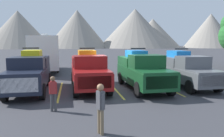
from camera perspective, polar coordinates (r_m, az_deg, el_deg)
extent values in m
plane|color=#38383D|center=(15.00, 0.24, -4.72)|extent=(240.00, 240.00, 0.00)
cube|color=black|center=(14.23, -20.37, -2.01)|extent=(2.13, 5.86, 1.00)
cube|color=black|center=(12.11, -21.98, -1.02)|extent=(1.96, 1.67, 0.08)
cube|color=black|center=(13.61, -20.86, 1.24)|extent=(1.91, 1.55, 0.73)
cube|color=slate|center=(13.02, -21.29, 1.14)|extent=(1.76, 0.25, 0.54)
cube|color=black|center=(15.68, -19.62, 1.72)|extent=(2.02, 2.72, 0.58)
cube|color=silver|center=(11.43, -22.57, -3.99)|extent=(1.70, 0.10, 0.70)
cylinder|color=black|center=(12.27, -17.41, -5.66)|extent=(0.30, 0.86, 0.85)
cylinder|color=black|center=(12.60, -25.80, -5.71)|extent=(0.30, 0.86, 0.85)
cylinder|color=black|center=(16.14, -16.00, -2.62)|extent=(0.30, 0.86, 0.85)
cylinder|color=black|center=(16.39, -22.42, -2.74)|extent=(0.30, 0.86, 0.85)
cube|color=yellow|center=(15.64, -19.70, 3.60)|extent=(1.14, 1.74, 0.45)
cylinder|color=black|center=(15.00, -18.31, 3.51)|extent=(0.19, 0.44, 0.44)
cylinder|color=black|center=(15.13, -21.70, 3.40)|extent=(0.19, 0.44, 0.44)
cylinder|color=black|center=(16.17, -17.82, 3.76)|extent=(0.19, 0.44, 0.44)
cylinder|color=black|center=(16.29, -20.97, 3.65)|extent=(0.19, 0.44, 0.44)
cube|color=black|center=(15.15, -20.01, 4.91)|extent=(1.00, 0.10, 0.08)
cube|color=maroon|center=(14.24, -5.86, -1.69)|extent=(2.17, 5.83, 0.93)
cube|color=maroon|center=(12.12, -4.91, -0.79)|extent=(2.00, 1.66, 0.08)
cube|color=maroon|center=(13.62, -5.68, 1.61)|extent=(1.95, 1.55, 0.81)
cube|color=slate|center=(13.02, -5.42, 1.55)|extent=(1.80, 0.27, 0.60)
cube|color=maroon|center=(15.69, -6.46, 1.92)|extent=(2.06, 2.70, 0.60)
cube|color=silver|center=(11.43, -4.44, -3.59)|extent=(1.73, 0.10, 0.65)
cylinder|color=black|center=(12.54, -0.65, -4.99)|extent=(0.30, 0.89, 0.88)
cylinder|color=black|center=(12.33, -9.28, -5.29)|extent=(0.30, 0.89, 0.88)
cylinder|color=black|center=(16.35, -3.24, -2.18)|extent=(0.30, 0.89, 0.88)
cylinder|color=black|center=(16.19, -9.83, -2.36)|extent=(0.30, 0.89, 0.88)
cube|color=orange|center=(15.65, -6.48, 3.84)|extent=(1.16, 1.73, 0.45)
cylinder|color=black|center=(15.12, -4.55, 3.73)|extent=(0.19, 0.44, 0.44)
cylinder|color=black|center=(15.04, -8.03, 3.67)|extent=(0.19, 0.44, 0.44)
cylinder|color=black|center=(16.28, -5.05, 3.96)|extent=(0.19, 0.44, 0.44)
cylinder|color=black|center=(16.20, -8.28, 3.90)|extent=(0.19, 0.44, 0.44)
cube|color=black|center=(15.16, -6.34, 5.16)|extent=(1.02, 0.10, 0.08)
cube|color=#144723|center=(14.27, 7.97, -1.69)|extent=(2.17, 5.80, 0.95)
cube|color=#144723|center=(12.28, 11.22, -0.74)|extent=(1.99, 1.66, 0.08)
cube|color=#144723|center=(13.67, 8.75, 1.70)|extent=(1.95, 1.54, 0.84)
cube|color=slate|center=(13.11, 9.66, 1.64)|extent=(1.80, 0.28, 0.62)
cube|color=#144723|center=(15.64, 6.12, 1.91)|extent=(2.06, 2.69, 0.58)
cube|color=silver|center=(11.65, 12.64, -3.51)|extent=(1.73, 0.10, 0.66)
cylinder|color=black|center=(12.93, 14.77, -4.89)|extent=(0.30, 0.87, 0.87)
cylinder|color=black|center=(12.23, 6.83, -5.38)|extent=(0.30, 0.87, 0.87)
cylinder|color=black|center=(16.47, 8.75, -2.20)|extent=(0.30, 0.87, 0.87)
cylinder|color=black|center=(15.93, 2.40, -2.44)|extent=(0.30, 0.87, 0.87)
cube|color=blue|center=(15.60, 6.15, 3.79)|extent=(1.16, 1.72, 0.45)
cylinder|color=black|center=(15.20, 8.46, 3.65)|extent=(0.19, 0.44, 0.44)
cylinder|color=black|center=(14.91, 5.14, 3.63)|extent=(0.19, 0.44, 0.44)
cylinder|color=black|center=(16.30, 7.07, 3.89)|extent=(0.19, 0.44, 0.44)
cylinder|color=black|center=(16.03, 3.95, 3.88)|extent=(0.19, 0.44, 0.44)
cube|color=black|center=(15.13, 6.71, 5.10)|extent=(1.02, 0.10, 0.08)
cube|color=#595B60|center=(15.69, 18.87, -1.48)|extent=(2.07, 5.40, 0.86)
cube|color=#595B60|center=(14.01, 22.92, -0.70)|extent=(1.90, 1.54, 0.08)
cube|color=#595B60|center=(15.18, 19.91, 1.42)|extent=(1.86, 1.44, 0.83)
cube|color=slate|center=(14.70, 21.05, 1.37)|extent=(1.72, 0.27, 0.61)
cube|color=#595B60|center=(16.86, 16.49, 1.74)|extent=(1.97, 2.51, 0.64)
cube|color=silver|center=(13.49, 24.56, -2.89)|extent=(1.66, 0.10, 0.60)
cylinder|color=black|center=(14.75, 25.40, -4.00)|extent=(0.30, 0.81, 0.81)
cylinder|color=black|center=(13.76, 19.40, -4.47)|extent=(0.30, 0.81, 0.81)
cylinder|color=black|center=(17.75, 18.35, -1.92)|extent=(0.30, 0.81, 0.81)
cylinder|color=black|center=(16.94, 13.08, -2.16)|extent=(0.30, 0.81, 0.81)
cube|color=blue|center=(16.82, 16.56, 3.59)|extent=(1.11, 1.60, 0.45)
cylinder|color=black|center=(16.56, 18.78, 3.44)|extent=(0.19, 0.44, 0.44)
cylinder|color=black|center=(16.14, 16.08, 3.45)|extent=(0.19, 0.44, 0.44)
cylinder|color=black|center=(17.50, 16.99, 3.68)|extent=(0.19, 0.44, 0.44)
cylinder|color=black|center=(17.10, 14.40, 3.69)|extent=(0.19, 0.44, 0.44)
cube|color=black|center=(16.41, 17.33, 4.80)|extent=(0.98, 0.10, 0.08)
cube|color=gold|center=(14.74, -26.61, -5.66)|extent=(0.12, 5.50, 0.01)
cube|color=gold|center=(14.15, -13.12, -5.60)|extent=(0.12, 5.50, 0.01)
cube|color=gold|center=(14.37, 0.71, -5.22)|extent=(0.12, 5.50, 0.01)
cube|color=gold|center=(15.38, 13.39, -4.60)|extent=(0.12, 5.50, 0.01)
cube|color=gold|center=(17.03, 24.05, -3.91)|extent=(0.12, 5.50, 0.01)
cube|color=white|center=(23.07, -16.84, 4.17)|extent=(3.12, 7.54, 2.99)
cube|color=brown|center=(23.16, -20.09, 4.43)|extent=(0.54, 7.06, 0.24)
cube|color=silver|center=(24.16, -16.87, 8.20)|extent=(0.65, 0.74, 0.30)
cube|color=#333333|center=(18.97, -17.19, -1.58)|extent=(0.21, 1.21, 0.12)
cylinder|color=black|center=(22.31, -13.73, -0.06)|extent=(0.28, 0.77, 0.76)
cylinder|color=black|center=(22.41, -19.83, -0.25)|extent=(0.28, 0.77, 0.76)
cylinder|color=black|center=(24.06, -13.78, 0.44)|extent=(0.28, 0.77, 0.76)
cylinder|color=black|center=(24.16, -19.44, 0.27)|extent=(0.28, 0.77, 0.76)
cylinder|color=#726047|center=(7.59, -3.26, -13.20)|extent=(0.12, 0.12, 0.85)
cylinder|color=#726047|center=(7.45, -2.58, -13.60)|extent=(0.12, 0.12, 0.85)
cube|color=#4C4C51|center=(7.30, -2.96, -8.05)|extent=(0.28, 0.30, 0.60)
sphere|color=#9E704C|center=(7.20, -2.98, -4.84)|extent=(0.23, 0.23, 0.23)
cylinder|color=#4C4C51|center=(7.42, -3.49, -8.04)|extent=(0.10, 0.10, 0.54)
cylinder|color=#4C4C51|center=(7.20, -2.41, -8.52)|extent=(0.10, 0.10, 0.54)
cylinder|color=#3F3F42|center=(10.15, -15.18, -8.42)|extent=(0.11, 0.11, 0.78)
cylinder|color=#3F3F42|center=(10.15, -14.27, -8.38)|extent=(0.11, 0.11, 0.78)
cube|color=maroon|center=(9.99, -14.85, -4.70)|extent=(0.25, 0.20, 0.55)
sphere|color=brown|center=(9.92, -14.92, -2.54)|extent=(0.21, 0.21, 0.21)
cylinder|color=maroon|center=(10.00, -15.56, -4.89)|extent=(0.09, 0.09, 0.50)
cylinder|color=maroon|center=(10.00, -14.12, -4.83)|extent=(0.09, 0.09, 0.50)
cone|color=gray|center=(105.40, -22.84, 9.18)|extent=(28.95, 28.95, 16.10)
cone|color=gray|center=(102.92, -8.86, 9.93)|extent=(27.88, 27.88, 16.89)
cone|color=gray|center=(106.44, 5.89, 10.16)|extent=(34.32, 34.32, 17.96)
cone|color=gray|center=(111.64, 10.33, 8.86)|extent=(27.18, 27.18, 13.75)
cone|color=gray|center=(115.04, 23.83, 8.83)|extent=(24.22, 24.22, 15.78)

